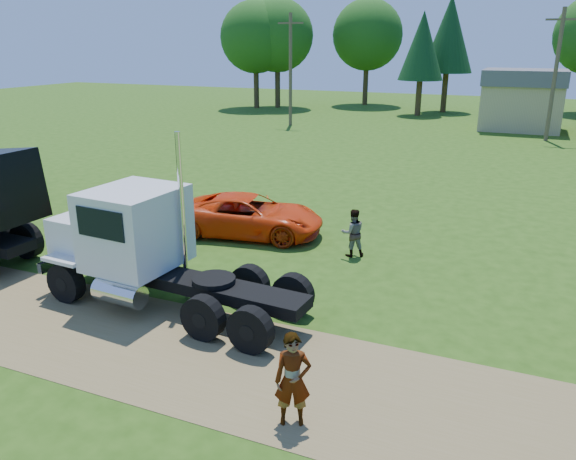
% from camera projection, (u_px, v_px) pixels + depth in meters
% --- Properties ---
extents(ground, '(140.00, 140.00, 0.00)m').
position_uv_depth(ground, '(256.00, 369.00, 12.18)').
color(ground, '#25490F').
rests_on(ground, ground).
extents(dirt_track, '(120.00, 4.20, 0.01)m').
position_uv_depth(dirt_track, '(256.00, 369.00, 12.18)').
color(dirt_track, brown).
rests_on(dirt_track, ground).
extents(white_semi_tractor, '(7.74, 3.02, 4.62)m').
position_uv_depth(white_semi_tractor, '(139.00, 245.00, 15.03)').
color(white_semi_tractor, black).
rests_on(white_semi_tractor, ground).
extents(orange_pickup, '(5.70, 3.33, 1.49)m').
position_uv_depth(orange_pickup, '(249.00, 215.00, 20.46)').
color(orange_pickup, red).
rests_on(orange_pickup, ground).
extents(spectator_a, '(0.79, 0.67, 1.84)m').
position_uv_depth(spectator_a, '(293.00, 380.00, 10.19)').
color(spectator_a, '#999999').
rests_on(spectator_a, ground).
extents(spectator_b, '(0.98, 0.92, 1.61)m').
position_uv_depth(spectator_b, '(353.00, 233.00, 18.41)').
color(spectator_b, '#999999').
rests_on(spectator_b, ground).
extents(tan_shed, '(6.20, 5.40, 4.70)m').
position_uv_depth(tan_shed, '(522.00, 99.00, 44.77)').
color(tan_shed, tan).
rests_on(tan_shed, ground).
extents(utility_poles, '(42.20, 0.28, 9.00)m').
position_uv_depth(utility_poles, '(555.00, 73.00, 38.94)').
color(utility_poles, brown).
rests_on(utility_poles, ground).
extents(tree_row, '(55.76, 15.67, 11.29)m').
position_uv_depth(tree_row, '(471.00, 38.00, 54.22)').
color(tree_row, '#322514').
rests_on(tree_row, ground).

